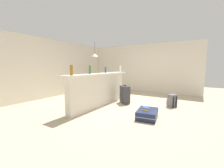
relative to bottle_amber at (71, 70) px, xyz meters
The scene contains 16 objects.
ground_plane 2.23m from the bottle_amber, ahead, with size 13.00×13.00×0.05m, color #BCAD8E.
wall_back 3.28m from the bottle_amber, 56.57° to the left, with size 6.60×0.10×2.50m, color silver.
wall_right 4.86m from the bottle_amber, ahead, with size 0.10×6.00×2.50m, color silver.
partition_half_wall 1.44m from the bottle_amber, ahead, with size 2.80×0.20×1.06m, color silver.
bar_countertop 1.26m from the bottle_amber, ahead, with size 2.96×0.40×0.05m, color white.
bottle_amber is the anchor object (origin of this frame).
bottle_green 0.82m from the bottle_amber, ahead, with size 0.06×0.06×0.27m, color #2D6B38.
bottle_blue 1.69m from the bottle_amber, ahead, with size 0.06×0.06×0.21m, color #284C89.
bottle_white 2.52m from the bottle_amber, ahead, with size 0.07×0.07×0.26m, color silver.
dining_table 3.32m from the bottle_amber, 26.25° to the left, with size 1.10×0.80×0.74m.
dining_chair_near_partition 3.14m from the bottle_amber, 17.46° to the left, with size 0.45×0.45×0.93m.
pendant_lamp 3.33m from the bottle_amber, 27.85° to the left, with size 0.34×0.34×0.74m.
suitcase_flat_navy 2.27m from the bottle_amber, 60.99° to the right, with size 0.87×0.59×0.22m.
backpack_grey 3.34m from the bottle_amber, 41.22° to the right, with size 0.33×0.32×0.42m.
suitcase_upright_charcoal 2.27m from the bottle_amber, 14.94° to the right, with size 0.47×0.49×0.67m.
book_stack 2.17m from the bottle_amber, 60.71° to the right, with size 0.27×0.19×0.06m.
Camera 1 is at (-4.38, -2.50, 1.34)m, focal length 22.83 mm.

